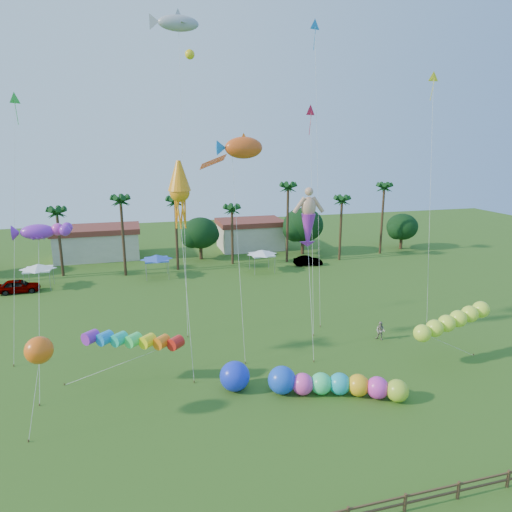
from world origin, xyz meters
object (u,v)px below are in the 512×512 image
object	(u,v)px
car_b	(308,261)
spectator_b	(380,331)
car_a	(18,286)
blue_ball	(235,376)
caterpillar_inflatable	(332,384)

from	to	relation	value
car_b	spectator_b	xyz separation A→B (m)	(-3.22, -25.47, 0.19)
car_a	blue_ball	xyz separation A→B (m)	(19.73, -27.95, 0.27)
car_a	car_b	size ratio (longest dim) A/B	1.16
car_a	caterpillar_inflatable	world-z (taller)	caterpillar_inflatable
car_a	spectator_b	world-z (taller)	spectator_b
spectator_b	caterpillar_inflatable	distance (m)	10.87
car_a	car_b	distance (m)	37.45
car_b	spectator_b	world-z (taller)	spectator_b
car_a	blue_ball	world-z (taller)	blue_ball
car_b	car_a	bearing A→B (deg)	99.73
caterpillar_inflatable	car_a	bearing A→B (deg)	152.77
spectator_b	caterpillar_inflatable	bearing A→B (deg)	-86.78
car_a	car_b	world-z (taller)	car_a
car_a	spectator_b	bearing A→B (deg)	-126.67
car_a	spectator_b	size ratio (longest dim) A/B	2.75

